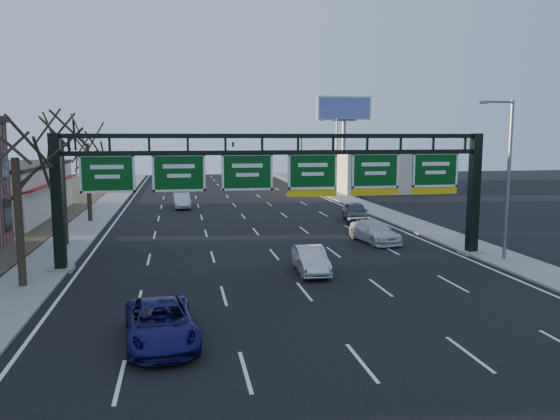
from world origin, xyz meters
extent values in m
plane|color=black|center=(0.00, 0.00, 0.00)|extent=(160.00, 160.00, 0.00)
cube|color=gray|center=(-12.80, 20.00, 0.06)|extent=(3.00, 120.00, 0.12)
cube|color=gray|center=(12.80, 20.00, 0.06)|extent=(3.00, 120.00, 0.12)
cube|color=white|center=(0.00, 20.00, 0.01)|extent=(21.60, 120.00, 0.01)
cube|color=black|center=(-11.70, 8.00, 3.60)|extent=(0.55, 0.55, 7.20)
cube|color=gray|center=(-11.70, 8.00, 0.10)|extent=(1.20, 1.20, 0.20)
cube|color=black|center=(11.70, 8.00, 3.60)|extent=(0.55, 0.55, 7.20)
cube|color=gray|center=(11.70, 8.00, 0.10)|extent=(1.20, 1.20, 0.20)
cube|color=black|center=(0.00, 8.00, 7.05)|extent=(23.40, 0.25, 0.25)
cube|color=black|center=(0.00, 8.00, 6.15)|extent=(23.40, 0.25, 0.25)
cube|color=#054612|center=(-9.17, 8.00, 5.10)|extent=(2.80, 0.10, 2.00)
cube|color=#054612|center=(-5.50, 8.00, 5.10)|extent=(2.80, 0.10, 2.00)
cube|color=#054612|center=(-1.83, 8.00, 5.10)|extent=(2.80, 0.10, 2.00)
cube|color=#054612|center=(1.83, 8.00, 5.10)|extent=(2.80, 0.10, 2.00)
cube|color=yellow|center=(1.83, 8.00, 3.88)|extent=(2.80, 0.10, 0.40)
cube|color=#054612|center=(5.50, 8.00, 5.10)|extent=(2.80, 0.10, 2.00)
cube|color=yellow|center=(5.50, 8.00, 3.88)|extent=(2.80, 0.10, 0.40)
cube|color=#054612|center=(9.17, 8.00, 5.10)|extent=(2.80, 0.10, 2.00)
cube|color=yellow|center=(9.17, 8.00, 3.88)|extent=(2.80, 0.10, 0.40)
cube|color=#AF1A11|center=(-16.40, 29.00, 3.00)|extent=(1.20, 18.00, 0.40)
cube|color=beige|center=(20.00, 50.00, 2.50)|extent=(12.00, 20.00, 5.00)
cylinder|color=#2D2419|center=(-12.80, 5.00, 3.16)|extent=(0.36, 0.36, 6.08)
cylinder|color=#2D2419|center=(-12.80, 15.00, 3.54)|extent=(0.36, 0.36, 6.84)
cylinder|color=#2D2419|center=(-12.80, 25.00, 3.35)|extent=(0.36, 0.36, 6.46)
cylinder|color=slate|center=(12.60, 6.00, 4.62)|extent=(0.20, 0.20, 9.00)
cylinder|color=slate|center=(11.70, 6.00, 9.02)|extent=(1.80, 0.12, 0.12)
cube|color=slate|center=(10.80, 6.00, 8.97)|extent=(0.50, 0.22, 0.15)
cylinder|color=slate|center=(12.60, 40.00, 4.62)|extent=(0.20, 0.20, 9.00)
cylinder|color=slate|center=(11.70, 40.00, 9.02)|extent=(1.80, 0.12, 0.12)
cube|color=slate|center=(10.80, 40.00, 8.97)|extent=(0.50, 0.22, 0.15)
cylinder|color=slate|center=(15.00, 45.00, 4.50)|extent=(0.50, 0.50, 9.00)
cube|color=slate|center=(15.00, 45.00, 9.00)|extent=(3.00, 0.30, 0.20)
cube|color=white|center=(15.00, 45.00, 10.50)|extent=(7.00, 0.30, 3.00)
cube|color=#5765AF|center=(15.00, 44.80, 10.50)|extent=(6.60, 0.05, 2.60)
cylinder|color=black|center=(11.80, 55.00, 3.50)|extent=(0.18, 0.18, 7.00)
cylinder|color=black|center=(8.00, 55.00, 6.80)|extent=(7.60, 0.14, 0.14)
imported|color=black|center=(6.00, 55.00, 6.00)|extent=(0.20, 0.20, 1.00)
imported|color=black|center=(2.00, 55.00, 6.00)|extent=(0.54, 0.54, 1.62)
imported|color=#141250|center=(-6.23, -3.15, 0.70)|extent=(2.79, 5.21, 1.39)
imported|color=#B4B4B9|center=(1.11, 5.33, 0.67)|extent=(1.62, 4.16, 1.35)
imported|color=silver|center=(7.27, 12.61, 0.70)|extent=(2.64, 5.07, 1.40)
imported|color=#45474A|center=(8.87, 21.41, 0.78)|extent=(2.57, 4.83, 1.56)
imported|color=silver|center=(-5.31, 32.56, 0.73)|extent=(1.80, 4.50, 1.45)
camera|label=1|loc=(-5.48, -21.56, 7.05)|focal=35.00mm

